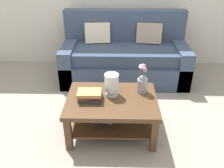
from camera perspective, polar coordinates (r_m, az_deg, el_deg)
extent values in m
plane|color=gray|center=(3.21, 0.60, -6.51)|extent=(10.00, 10.00, 0.00)
cube|color=#384760|center=(3.93, 2.95, 3.66)|extent=(1.97, 0.90, 0.36)
cube|color=#324057|center=(3.79, 3.07, 7.29)|extent=(1.73, 0.74, 0.20)
cube|color=#384760|center=(4.07, 3.03, 12.56)|extent=(1.97, 0.20, 0.70)
cube|color=#384760|center=(3.95, -10.01, 5.31)|extent=(0.20, 0.90, 0.60)
cube|color=#384760|center=(4.01, 15.81, 4.95)|extent=(0.20, 0.90, 0.60)
cube|color=beige|center=(3.94, -3.53, 12.15)|extent=(0.42, 0.23, 0.34)
cube|color=gray|center=(3.96, 8.92, 11.95)|extent=(0.42, 0.24, 0.34)
cube|color=#4C331E|center=(2.65, -0.07, -3.94)|extent=(1.00, 0.74, 0.05)
cube|color=#4C331E|center=(2.58, -10.43, -11.74)|extent=(0.07, 0.07, 0.40)
cube|color=#4C331E|center=(2.56, 10.03, -12.06)|extent=(0.07, 0.07, 0.40)
cube|color=#4C331E|center=(3.08, -8.31, -4.08)|extent=(0.07, 0.07, 0.40)
cube|color=#4C331E|center=(3.06, 8.50, -4.29)|extent=(0.07, 0.07, 0.40)
cube|color=#4C331E|center=(2.81, -0.07, -8.75)|extent=(0.88, 0.62, 0.02)
cube|color=#3D6075|center=(2.82, -2.18, -7.96)|extent=(0.29, 0.22, 0.03)
cube|color=#3D6075|center=(2.78, -2.23, -7.78)|extent=(0.32, 0.27, 0.04)
cube|color=#2D333D|center=(2.61, -5.18, -3.53)|extent=(0.27, 0.20, 0.04)
cube|color=#993833|center=(2.60, -5.32, -2.68)|extent=(0.27, 0.18, 0.04)
cube|color=tan|center=(2.57, -5.46, -2.12)|extent=(0.26, 0.18, 0.04)
cylinder|color=silver|center=(2.70, -0.10, -2.47)|extent=(0.14, 0.14, 0.02)
cylinder|color=silver|center=(2.68, -0.10, -1.88)|extent=(0.04, 0.04, 0.05)
cylinder|color=silver|center=(2.62, -0.10, 0.41)|extent=(0.16, 0.16, 0.19)
sphere|color=beige|center=(2.64, -0.62, -0.37)|extent=(0.05, 0.05, 0.05)
sphere|color=beige|center=(2.65, 0.43, -0.24)|extent=(0.05, 0.05, 0.05)
cylinder|color=gray|center=(2.74, 7.24, -0.39)|extent=(0.12, 0.12, 0.16)
cylinder|color=gray|center=(2.69, 7.37, 1.41)|extent=(0.08, 0.08, 0.03)
cylinder|color=#426638|center=(2.67, 7.77, 2.43)|extent=(0.01, 0.01, 0.07)
sphere|color=#B28CB7|center=(2.65, 7.84, 3.45)|extent=(0.05, 0.05, 0.05)
cylinder|color=#426638|center=(2.70, 7.44, 2.98)|extent=(0.01, 0.01, 0.10)
sphere|color=#C66B7A|center=(2.67, 7.53, 4.25)|extent=(0.06, 0.06, 0.06)
cylinder|color=#426638|center=(2.68, 6.88, 2.89)|extent=(0.01, 0.01, 0.10)
sphere|color=#B28CB7|center=(2.65, 6.96, 4.16)|extent=(0.05, 0.05, 0.05)
cylinder|color=#426638|center=(2.65, 6.83, 2.64)|extent=(0.01, 0.01, 0.11)
sphere|color=silver|center=(2.62, 6.91, 3.95)|extent=(0.04, 0.04, 0.04)
cylinder|color=#426638|center=(2.65, 7.62, 2.44)|extent=(0.01, 0.01, 0.10)
sphere|color=#C66B7A|center=(2.62, 7.71, 3.64)|extent=(0.04, 0.04, 0.04)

